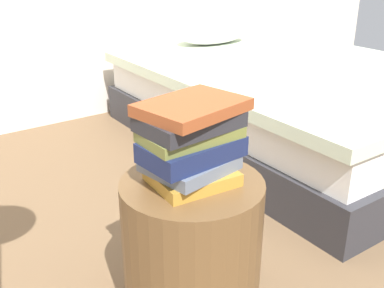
% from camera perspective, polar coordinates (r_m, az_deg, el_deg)
% --- Properties ---
extents(bed, '(1.57, 2.03, 0.62)m').
position_cam_1_polar(bed, '(2.87, 12.17, 5.20)').
color(bed, '#2D2D33').
rests_on(bed, ground_plane).
extents(side_table, '(0.42, 0.42, 0.47)m').
position_cam_1_polar(side_table, '(1.44, 0.00, -13.06)').
color(side_table, brown).
rests_on(side_table, ground_plane).
extents(book_ochre, '(0.24, 0.21, 0.04)m').
position_cam_1_polar(book_ochre, '(1.31, 0.19, -4.01)').
color(book_ochre, '#B7842D').
rests_on(book_ochre, side_table).
extents(book_slate, '(0.25, 0.23, 0.04)m').
position_cam_1_polar(book_slate, '(1.30, -0.37, -2.45)').
color(book_slate, slate).
rests_on(book_slate, book_ochre).
extents(book_navy, '(0.29, 0.19, 0.06)m').
position_cam_1_polar(book_navy, '(1.28, -0.01, -0.66)').
color(book_navy, '#19234C').
rests_on(book_navy, book_slate).
extents(book_olive, '(0.27, 0.16, 0.03)m').
position_cam_1_polar(book_olive, '(1.26, -0.35, 1.18)').
color(book_olive, olive).
rests_on(book_olive, book_navy).
extents(book_charcoal, '(0.28, 0.19, 0.04)m').
position_cam_1_polar(book_charcoal, '(1.25, -0.22, 2.86)').
color(book_charcoal, '#28282D').
rests_on(book_charcoal, book_olive).
extents(book_rust, '(0.31, 0.25, 0.03)m').
position_cam_1_polar(book_rust, '(1.25, 0.04, 4.60)').
color(book_rust, '#994723').
rests_on(book_rust, book_charcoal).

